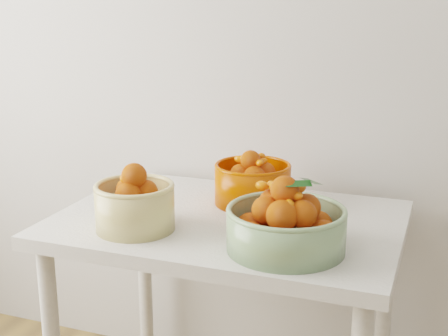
{
  "coord_description": "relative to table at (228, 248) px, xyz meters",
  "views": [
    {
      "loc": [
        0.26,
        -0.03,
        1.37
      ],
      "look_at": [
        -0.32,
        1.53,
        0.92
      ],
      "focal_mm": 50.0,
      "sensor_mm": 36.0,
      "label": 1
    }
  ],
  "objects": [
    {
      "name": "bowl_orange",
      "position": [
        0.03,
        0.15,
        0.16
      ],
      "size": [
        0.31,
        0.31,
        0.17
      ],
      "rotation": [
        0.0,
        0.0,
        -0.37
      ],
      "color": "#C83700",
      "rests_on": "table"
    },
    {
      "name": "bowl_cream",
      "position": [
        -0.21,
        -0.18,
        0.17
      ],
      "size": [
        0.29,
        0.29,
        0.19
      ],
      "rotation": [
        0.0,
        0.0,
        0.36
      ],
      "color": "#D4BD7A",
      "rests_on": "table"
    },
    {
      "name": "table",
      "position": [
        0.0,
        0.0,
        0.0
      ],
      "size": [
        1.0,
        0.7,
        0.75
      ],
      "color": "silver",
      "rests_on": "ground"
    },
    {
      "name": "bowl_green",
      "position": [
        0.22,
        -0.18,
        0.16
      ],
      "size": [
        0.37,
        0.37,
        0.2
      ],
      "rotation": [
        0.0,
        0.0,
        -0.23
      ],
      "color": "gray",
      "rests_on": "table"
    }
  ]
}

